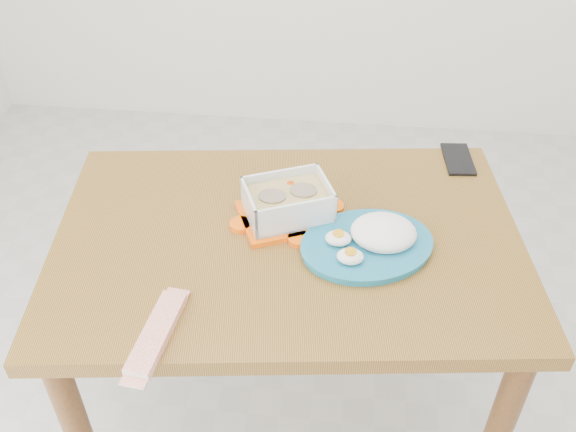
# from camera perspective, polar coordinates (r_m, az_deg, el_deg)

# --- Properties ---
(ground) EXTENTS (3.50, 3.50, 0.00)m
(ground) POSITION_cam_1_polar(r_m,az_deg,el_deg) (2.06, 2.00, -17.65)
(ground) COLOR #B7B7B2
(ground) RESTS_ON ground
(dining_table) EXTENTS (1.16, 0.85, 0.75)m
(dining_table) POSITION_cam_1_polar(r_m,az_deg,el_deg) (1.56, 0.00, -4.89)
(dining_table) COLOR olive
(dining_table) RESTS_ON ground
(food_container) EXTENTS (0.27, 0.24, 0.09)m
(food_container) POSITION_cam_1_polar(r_m,az_deg,el_deg) (1.51, -0.01, 1.19)
(food_container) COLOR #FF5D07
(food_container) RESTS_ON dining_table
(orange_fruit) EXTENTS (0.07, 0.07, 0.07)m
(orange_fruit) POSITION_cam_1_polar(r_m,az_deg,el_deg) (1.55, 0.24, 1.92)
(orange_fruit) COLOR #F23504
(orange_fruit) RESTS_ON dining_table
(rice_plate) EXTENTS (0.39, 0.39, 0.08)m
(rice_plate) POSITION_cam_1_polar(r_m,az_deg,el_deg) (1.45, 7.51, -2.03)
(rice_plate) COLOR #196B8A
(rice_plate) RESTS_ON dining_table
(candy_bar) EXTENTS (0.08, 0.21, 0.02)m
(candy_bar) POSITION_cam_1_polar(r_m,az_deg,el_deg) (1.29, -11.59, -10.16)
(candy_bar) COLOR red
(candy_bar) RESTS_ON dining_table
(smartphone) EXTENTS (0.08, 0.15, 0.01)m
(smartphone) POSITION_cam_1_polar(r_m,az_deg,el_deg) (1.78, 14.88, 4.90)
(smartphone) COLOR black
(smartphone) RESTS_ON dining_table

